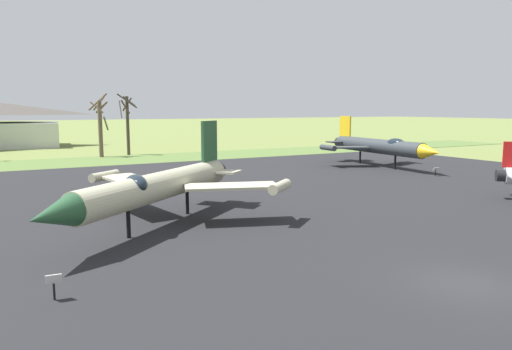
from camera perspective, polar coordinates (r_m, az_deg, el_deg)
name	(u,v)px	position (r m, az deg, el deg)	size (l,w,h in m)	color
ground_plane	(465,285)	(20.55, 23.59, -11.87)	(600.00, 600.00, 0.00)	olive
asphalt_apron	(251,206)	(33.45, -0.56, -3.66)	(81.42, 57.55, 0.05)	black
grass_verge_strip	(126,160)	(65.82, -15.15, 1.77)	(141.42, 12.00, 0.06)	#556F35
jet_fighter_rear_center	(157,186)	(27.80, -11.64, -1.28)	(15.18, 14.36, 5.90)	#B7B293
info_placard_rear_center	(54,284)	(18.59, -22.91, -11.85)	(0.55, 0.29, 1.01)	black
jet_fighter_rear_left	(380,146)	(57.26, 14.50, 3.37)	(11.97, 17.69, 5.79)	#33383D
info_placard_rear_left	(436,171)	(51.09, 20.57, 0.47)	(0.57, 0.30, 0.92)	black
bare_tree_left_of_center	(100,124)	(70.13, -18.02, 5.75)	(2.69, 2.74, 8.94)	brown
bare_tree_center	(127,121)	(72.44, -15.05, 6.27)	(2.75, 2.80, 8.88)	#42382D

